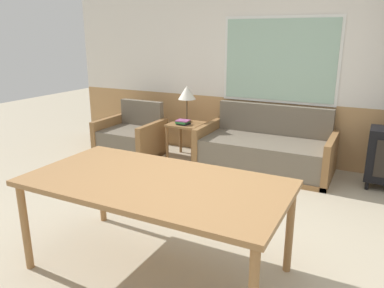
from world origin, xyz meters
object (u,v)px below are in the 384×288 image
object	(u,v)px
armchair	(131,139)
table_lamp	(187,93)
couch	(265,152)
dining_table	(155,188)
side_table	(186,130)

from	to	relation	value
armchair	table_lamp	world-z (taller)	table_lamp
couch	dining_table	size ratio (longest dim) A/B	0.91
couch	side_table	size ratio (longest dim) A/B	3.31
couch	table_lamp	size ratio (longest dim) A/B	3.27
couch	table_lamp	world-z (taller)	table_lamp
side_table	table_lamp	bearing A→B (deg)	108.65
armchair	dining_table	bearing A→B (deg)	-51.70
armchair	side_table	world-z (taller)	armchair
couch	side_table	bearing A→B (deg)	-178.54
armchair	side_table	size ratio (longest dim) A/B	1.67
armchair	dining_table	size ratio (longest dim) A/B	0.46
side_table	dining_table	size ratio (longest dim) A/B	0.27
table_lamp	dining_table	size ratio (longest dim) A/B	0.28
side_table	table_lamp	distance (m)	0.54
side_table	dining_table	distance (m)	2.81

